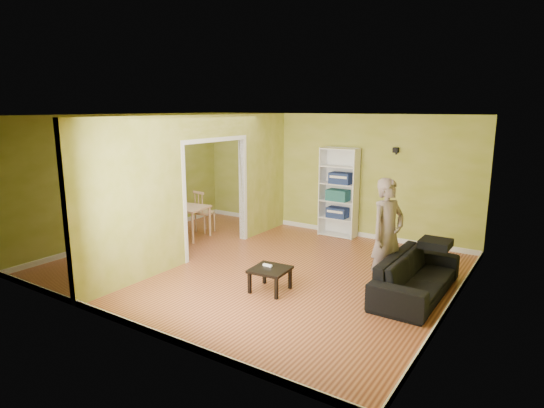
{
  "coord_description": "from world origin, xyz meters",
  "views": [
    {
      "loc": [
        4.38,
        -6.19,
        2.72
      ],
      "look_at": [
        0.2,
        0.2,
        1.1
      ],
      "focal_mm": 30.0,
      "sensor_mm": 36.0,
      "label": 1
    }
  ],
  "objects": [
    {
      "name": "game_controller",
      "position": [
        0.73,
        -0.74,
        0.38
      ],
      "size": [
        0.15,
        0.04,
        0.03
      ],
      "primitive_type": "cube",
      "color": "white",
      "rests_on": "coffee_table"
    },
    {
      "name": "chair_near",
      "position": [
        -2.29,
        0.03,
        0.49
      ],
      "size": [
        0.52,
        0.52,
        0.99
      ],
      "primitive_type": null,
      "rotation": [
        0.0,
        0.0,
        0.16
      ],
      "color": "tan",
      "rests_on": "ground"
    },
    {
      "name": "paper_box_navy_b",
      "position": [
        0.4,
        2.56,
        1.26
      ],
      "size": [
        0.46,
        0.3,
        0.23
      ],
      "primitive_type": "cube",
      "color": "navy",
      "rests_on": "bookshelf"
    },
    {
      "name": "partition",
      "position": [
        -1.2,
        0.0,
        1.3
      ],
      "size": [
        0.22,
        5.5,
        2.6
      ],
      "primitive_type": null,
      "color": "#B6B759",
      "rests_on": "ground"
    },
    {
      "name": "bookshelf",
      "position": [
        0.36,
        2.6,
        0.95
      ],
      "size": [
        0.8,
        0.35,
        1.9
      ],
      "color": "white",
      "rests_on": "ground"
    },
    {
      "name": "dining_table",
      "position": [
        -2.39,
        0.65,
        0.6
      ],
      "size": [
        1.08,
        0.72,
        0.68
      ],
      "rotation": [
        0.0,
        0.0,
        0.13
      ],
      "color": "tan",
      "rests_on": "ground"
    },
    {
      "name": "chair_left",
      "position": [
        -3.19,
        0.68,
        0.5
      ],
      "size": [
        0.6,
        0.6,
        1.01
      ],
      "primitive_type": null,
      "rotation": [
        0.0,
        0.0,
        -1.21
      ],
      "color": "tan",
      "rests_on": "ground"
    },
    {
      "name": "paper_box_navy_a",
      "position": [
        0.35,
        2.56,
        0.51
      ],
      "size": [
        0.43,
        0.28,
        0.22
      ],
      "primitive_type": "cube",
      "color": "navy",
      "rests_on": "bookshelf"
    },
    {
      "name": "coffee_table",
      "position": [
        0.81,
        -0.79,
        0.31
      ],
      "size": [
        0.54,
        0.54,
        0.36
      ],
      "rotation": [
        0.0,
        0.0,
        0.08
      ],
      "color": "black",
      "rests_on": "ground"
    },
    {
      "name": "paper_box_teal",
      "position": [
        0.35,
        2.56,
        0.89
      ],
      "size": [
        0.46,
        0.3,
        0.23
      ],
      "primitive_type": "cube",
      "color": "#185554",
      "rests_on": "bookshelf"
    },
    {
      "name": "chair_far",
      "position": [
        -2.26,
        1.23,
        0.47
      ],
      "size": [
        0.48,
        0.48,
        0.94
      ],
      "primitive_type": null,
      "rotation": [
        0.0,
        0.0,
        3.03
      ],
      "color": "tan",
      "rests_on": "ground"
    },
    {
      "name": "room_shell",
      "position": [
        0.0,
        0.0,
        1.3
      ],
      "size": [
        6.5,
        6.5,
        6.5
      ],
      "color": "#B46841",
      "rests_on": "ground"
    },
    {
      "name": "sofa",
      "position": [
        2.7,
        0.28,
        0.39
      ],
      "size": [
        2.05,
        0.89,
        0.78
      ],
      "primitive_type": "imported",
      "rotation": [
        0.0,
        0.0,
        1.56
      ],
      "color": "#24242B",
      "rests_on": "ground"
    },
    {
      "name": "person",
      "position": [
        2.22,
        0.27,
        1.0
      ],
      "size": [
        0.89,
        0.81,
        2.0
      ],
      "primitive_type": "imported",
      "rotation": [
        0.0,
        0.0,
        1.16
      ],
      "color": "slate",
      "rests_on": "ground"
    },
    {
      "name": "wall_speaker",
      "position": [
        1.5,
        2.69,
        1.9
      ],
      "size": [
        0.1,
        0.1,
        0.1
      ],
      "primitive_type": "cube",
      "color": "black",
      "rests_on": "room_shell"
    }
  ]
}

